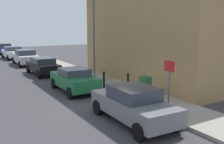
{
  "coord_description": "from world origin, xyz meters",
  "views": [
    {
      "loc": [
        -6.33,
        -10.16,
        3.83
      ],
      "look_at": [
        1.31,
        2.55,
        1.2
      ],
      "focal_mm": 41.72,
      "sensor_mm": 36.0,
      "label": 1
    }
  ],
  "objects_px": {
    "car_grey": "(133,104)",
    "utility_cabinet": "(145,88)",
    "car_silver": "(25,57)",
    "bollard_far_kerb": "(104,79)",
    "street_sign": "(169,79)",
    "car_blue": "(4,48)",
    "car_black": "(43,66)",
    "bollard_near_cabinet": "(128,81)",
    "car_white": "(13,52)",
    "lamppost": "(94,34)",
    "car_green": "(74,79)"
  },
  "relations": [
    {
      "from": "car_white",
      "to": "bollard_near_cabinet",
      "type": "bearing_deg",
      "value": -174.55
    },
    {
      "from": "car_green",
      "to": "car_blue",
      "type": "height_order",
      "value": "car_blue"
    },
    {
      "from": "car_silver",
      "to": "street_sign",
      "type": "relative_size",
      "value": 1.93
    },
    {
      "from": "car_grey",
      "to": "car_black",
      "type": "relative_size",
      "value": 1.06
    },
    {
      "from": "car_blue",
      "to": "car_silver",
      "type": "bearing_deg",
      "value": -178.2
    },
    {
      "from": "car_grey",
      "to": "bollard_near_cabinet",
      "type": "relative_size",
      "value": 4.1
    },
    {
      "from": "car_black",
      "to": "car_white",
      "type": "bearing_deg",
      "value": -0.77
    },
    {
      "from": "car_green",
      "to": "lamppost",
      "type": "xyz_separation_m",
      "value": [
        2.39,
        2.07,
        2.57
      ]
    },
    {
      "from": "car_grey",
      "to": "car_silver",
      "type": "bearing_deg",
      "value": 1.51
    },
    {
      "from": "bollard_near_cabinet",
      "to": "street_sign",
      "type": "xyz_separation_m",
      "value": [
        -0.79,
        -4.16,
        0.96
      ]
    },
    {
      "from": "car_grey",
      "to": "utility_cabinet",
      "type": "distance_m",
      "value": 3.14
    },
    {
      "from": "street_sign",
      "to": "car_silver",
      "type": "bearing_deg",
      "value": 94.94
    },
    {
      "from": "lamppost",
      "to": "street_sign",
      "type": "bearing_deg",
      "value": -95.05
    },
    {
      "from": "lamppost",
      "to": "utility_cabinet",
      "type": "bearing_deg",
      "value": -90.38
    },
    {
      "from": "car_white",
      "to": "lamppost",
      "type": "xyz_separation_m",
      "value": [
        2.47,
        -16.25,
        2.56
      ]
    },
    {
      "from": "car_white",
      "to": "lamppost",
      "type": "relative_size",
      "value": 0.75
    },
    {
      "from": "car_black",
      "to": "car_silver",
      "type": "height_order",
      "value": "car_silver"
    },
    {
      "from": "car_blue",
      "to": "utility_cabinet",
      "type": "height_order",
      "value": "car_blue"
    },
    {
      "from": "car_green",
      "to": "bollard_far_kerb",
      "type": "xyz_separation_m",
      "value": [
        1.58,
        -0.77,
        -0.03
      ]
    },
    {
      "from": "utility_cabinet",
      "to": "lamppost",
      "type": "relative_size",
      "value": 0.2
    },
    {
      "from": "car_white",
      "to": "bollard_near_cabinet",
      "type": "distance_m",
      "value": 20.49
    },
    {
      "from": "car_green",
      "to": "car_black",
      "type": "distance_m",
      "value": 6.35
    },
    {
      "from": "car_black",
      "to": "street_sign",
      "type": "relative_size",
      "value": 1.74
    },
    {
      "from": "car_black",
      "to": "bollard_near_cabinet",
      "type": "xyz_separation_m",
      "value": [
        2.45,
        -8.36,
        -0.02
      ]
    },
    {
      "from": "car_green",
      "to": "car_silver",
      "type": "distance_m",
      "value": 12.52
    },
    {
      "from": "car_grey",
      "to": "car_white",
      "type": "xyz_separation_m",
      "value": [
        -0.14,
        24.19,
        -0.01
      ]
    },
    {
      "from": "car_grey",
      "to": "car_black",
      "type": "xyz_separation_m",
      "value": [
        -0.06,
        12.22,
        -0.03
      ]
    },
    {
      "from": "car_silver",
      "to": "bollard_near_cabinet",
      "type": "height_order",
      "value": "car_silver"
    },
    {
      "from": "car_white",
      "to": "bollard_near_cabinet",
      "type": "height_order",
      "value": "car_white"
    },
    {
      "from": "car_grey",
      "to": "car_silver",
      "type": "relative_size",
      "value": 0.96
    },
    {
      "from": "car_grey",
      "to": "street_sign",
      "type": "height_order",
      "value": "street_sign"
    },
    {
      "from": "car_grey",
      "to": "car_silver",
      "type": "distance_m",
      "value": 18.39
    },
    {
      "from": "car_silver",
      "to": "car_blue",
      "type": "xyz_separation_m",
      "value": [
        -0.13,
        12.21,
        -0.03
      ]
    },
    {
      "from": "car_blue",
      "to": "bollard_near_cabinet",
      "type": "bearing_deg",
      "value": -173.4
    },
    {
      "from": "car_black",
      "to": "lamppost",
      "type": "distance_m",
      "value": 5.54
    },
    {
      "from": "bollard_far_kerb",
      "to": "bollard_near_cabinet",
      "type": "bearing_deg",
      "value": -54.89
    },
    {
      "from": "car_silver",
      "to": "street_sign",
      "type": "distance_m",
      "value": 18.77
    },
    {
      "from": "car_grey",
      "to": "street_sign",
      "type": "bearing_deg",
      "value": -99.0
    },
    {
      "from": "car_white",
      "to": "car_blue",
      "type": "xyz_separation_m",
      "value": [
        -0.0,
        6.4,
        0.02
      ]
    },
    {
      "from": "bollard_far_kerb",
      "to": "lamppost",
      "type": "relative_size",
      "value": 0.18
    },
    {
      "from": "car_grey",
      "to": "lamppost",
      "type": "relative_size",
      "value": 0.75
    },
    {
      "from": "car_black",
      "to": "utility_cabinet",
      "type": "height_order",
      "value": "car_black"
    },
    {
      "from": "car_silver",
      "to": "street_sign",
      "type": "bearing_deg",
      "value": -174.11
    },
    {
      "from": "bollard_near_cabinet",
      "to": "street_sign",
      "type": "distance_m",
      "value": 4.34
    },
    {
      "from": "car_grey",
      "to": "utility_cabinet",
      "type": "bearing_deg",
      "value": -45.38
    },
    {
      "from": "street_sign",
      "to": "lamppost",
      "type": "distance_m",
      "value": 8.43
    },
    {
      "from": "car_green",
      "to": "car_silver",
      "type": "relative_size",
      "value": 0.89
    },
    {
      "from": "car_blue",
      "to": "utility_cabinet",
      "type": "bearing_deg",
      "value": -173.93
    },
    {
      "from": "bollard_far_kerb",
      "to": "street_sign",
      "type": "height_order",
      "value": "street_sign"
    },
    {
      "from": "car_silver",
      "to": "utility_cabinet",
      "type": "distance_m",
      "value": 16.4
    }
  ]
}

